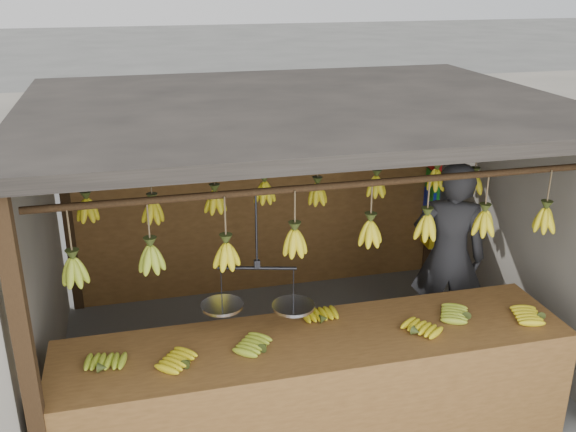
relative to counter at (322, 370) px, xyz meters
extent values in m
plane|color=#5B5B57|center=(0.13, 1.24, -0.71)|extent=(80.00, 80.00, 0.00)
cube|color=black|center=(-1.87, -0.26, 0.44)|extent=(0.10, 0.10, 2.30)
cube|color=black|center=(-1.87, 2.74, 0.44)|extent=(0.10, 0.10, 2.30)
cube|color=black|center=(2.13, 2.74, 0.44)|extent=(0.10, 0.10, 2.30)
cube|color=black|center=(0.13, 1.24, 1.64)|extent=(4.30, 3.30, 0.10)
cylinder|color=black|center=(0.13, 0.24, 1.29)|extent=(4.00, 0.05, 0.05)
cylinder|color=black|center=(0.13, 1.24, 1.29)|extent=(4.00, 0.05, 0.05)
cylinder|color=black|center=(0.13, 2.24, 1.29)|extent=(4.00, 0.05, 0.05)
cube|color=brown|center=(0.13, 2.74, 0.19)|extent=(4.00, 0.06, 1.80)
cube|color=brown|center=(-0.01, 0.14, 0.15)|extent=(3.72, 0.83, 0.08)
cube|color=brown|center=(-0.01, -0.28, -0.26)|extent=(3.72, 0.04, 0.90)
cube|color=black|center=(1.75, -0.23, -0.30)|extent=(0.07, 0.07, 0.82)
cube|color=black|center=(-1.77, 0.50, -0.30)|extent=(0.07, 0.07, 0.82)
cube|color=black|center=(1.75, 0.50, -0.30)|extent=(0.07, 0.07, 0.82)
ellipsoid|color=#92A523|center=(-1.48, 0.06, 0.22)|extent=(0.22, 0.27, 0.06)
ellipsoid|color=gold|center=(-0.94, -0.02, 0.22)|extent=(0.30, 0.29, 0.06)
ellipsoid|color=#92A523|center=(-0.41, 0.05, 0.22)|extent=(0.30, 0.29, 0.06)
ellipsoid|color=gold|center=(0.10, 0.31, 0.22)|extent=(0.19, 0.24, 0.06)
ellipsoid|color=gold|center=(0.69, -0.02, 0.22)|extent=(0.30, 0.29, 0.06)
ellipsoid|color=#92A523|center=(1.17, 0.12, 0.22)|extent=(0.30, 0.27, 0.06)
ellipsoid|color=gold|center=(1.70, -0.02, 0.22)|extent=(0.28, 0.24, 0.06)
ellipsoid|color=#92A523|center=(-1.60, 0.22, 0.86)|extent=(0.16, 0.16, 0.28)
ellipsoid|color=#92A523|center=(-1.11, 0.24, 0.89)|extent=(0.16, 0.16, 0.28)
ellipsoid|color=gold|center=(-0.62, 0.20, 0.87)|extent=(0.16, 0.16, 0.28)
ellipsoid|color=gold|center=(-0.15, 0.20, 0.91)|extent=(0.16, 0.16, 0.28)
ellipsoid|color=gold|center=(0.42, 0.27, 0.90)|extent=(0.16, 0.16, 0.28)
ellipsoid|color=gold|center=(0.84, 0.26, 0.91)|extent=(0.16, 0.16, 0.28)
ellipsoid|color=gold|center=(1.30, 0.25, 0.90)|extent=(0.16, 0.16, 0.28)
ellipsoid|color=gold|center=(1.78, 0.20, 0.90)|extent=(0.16, 0.16, 0.28)
ellipsoid|color=gold|center=(-1.56, 1.28, 0.89)|extent=(0.16, 0.16, 0.28)
ellipsoid|color=gold|center=(-1.06, 1.19, 0.86)|extent=(0.16, 0.16, 0.28)
ellipsoid|color=gold|center=(-0.55, 1.23, 0.89)|extent=(0.16, 0.16, 0.28)
ellipsoid|color=gold|center=(-0.15, 1.20, 0.95)|extent=(0.16, 0.16, 0.28)
ellipsoid|color=gold|center=(0.33, 1.28, 0.87)|extent=(0.16, 0.16, 0.28)
ellipsoid|color=gold|center=(0.86, 1.27, 0.90)|extent=(0.16, 0.16, 0.28)
ellipsoid|color=gold|center=(1.39, 1.20, 0.94)|extent=(0.16, 0.16, 0.28)
ellipsoid|color=gold|center=(1.79, 1.25, 0.86)|extent=(0.16, 0.16, 0.28)
ellipsoid|color=gold|center=(-1.55, 2.29, 0.94)|extent=(0.16, 0.16, 0.28)
ellipsoid|color=gold|center=(-1.04, 2.24, 0.95)|extent=(0.16, 0.16, 0.28)
ellipsoid|color=gold|center=(-0.64, 2.22, 0.94)|extent=(0.16, 0.16, 0.28)
ellipsoid|color=#92A523|center=(-0.14, 2.20, 0.92)|extent=(0.16, 0.16, 0.28)
ellipsoid|color=gold|center=(0.34, 2.25, 0.91)|extent=(0.16, 0.16, 0.28)
ellipsoid|color=#92A523|center=(0.89, 2.21, 0.95)|extent=(0.16, 0.16, 0.28)
ellipsoid|color=gold|center=(1.39, 2.28, 0.93)|extent=(0.16, 0.16, 0.28)
ellipsoid|color=gold|center=(1.84, 2.22, 0.86)|extent=(0.16, 0.16, 0.28)
cylinder|color=black|center=(-0.41, 0.24, 1.01)|extent=(0.02, 0.02, 0.55)
cylinder|color=black|center=(-0.41, 0.24, 0.74)|extent=(0.53, 0.16, 0.02)
cylinder|color=silver|center=(-0.65, 0.30, 0.44)|extent=(0.29, 0.29, 0.02)
cylinder|color=silver|center=(-0.17, 0.17, 0.44)|extent=(0.29, 0.29, 0.02)
imported|color=#262628|center=(1.55, 1.14, 0.20)|extent=(0.79, 0.67, 1.82)
cube|color=red|center=(2.07, 2.59, 0.75)|extent=(0.08, 0.26, 0.34)
cube|color=#199926|center=(2.07, 2.59, 0.39)|extent=(0.08, 0.26, 0.34)
cube|color=#1426BF|center=(2.07, 2.59, 0.17)|extent=(0.08, 0.26, 0.34)
cube|color=yellow|center=(2.07, 2.59, -0.17)|extent=(0.08, 0.26, 0.34)
camera|label=1|loc=(-1.17, -3.68, 2.64)|focal=40.00mm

